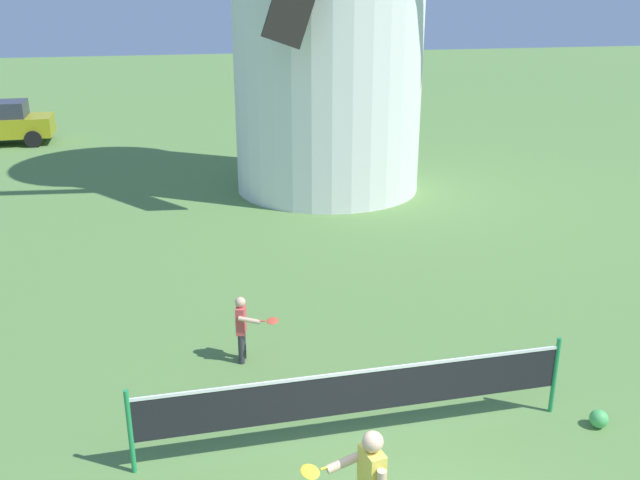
# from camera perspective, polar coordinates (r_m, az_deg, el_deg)

# --- Properties ---
(tennis_net) EXTENTS (5.47, 0.06, 1.10)m
(tennis_net) POSITION_cam_1_polar(r_m,az_deg,el_deg) (8.61, 3.11, -12.52)
(tennis_net) COLOR #238E4C
(tennis_net) RESTS_ON ground_plane
(player_far) EXTENTS (0.65, 0.59, 1.06)m
(player_far) POSITION_cam_1_polar(r_m,az_deg,el_deg) (10.40, -6.41, -7.06)
(player_far) COLOR #333338
(player_far) RESTS_ON ground_plane
(stray_ball) EXTENTS (0.24, 0.24, 0.24)m
(stray_ball) POSITION_cam_1_polar(r_m,az_deg,el_deg) (9.82, 22.15, -13.59)
(stray_ball) COLOR #4CB259
(stray_ball) RESTS_ON ground_plane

